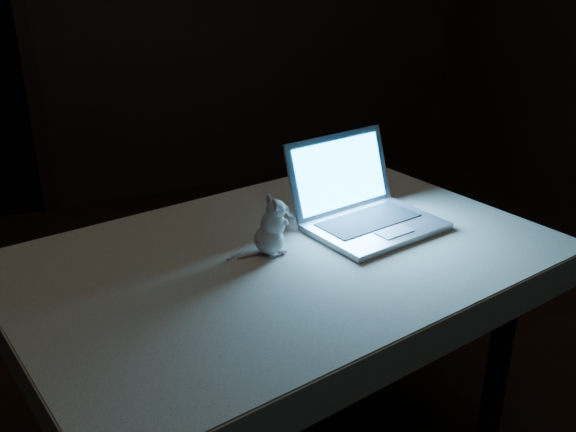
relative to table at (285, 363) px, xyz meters
name	(u,v)px	position (x,y,z in m)	size (l,w,h in m)	color
table	(285,363)	(0.00, 0.00, 0.00)	(1.35, 0.87, 0.72)	black
tablecloth	(293,261)	(0.04, 0.03, 0.32)	(1.46, 0.97, 0.10)	beige
laptop	(378,189)	(0.31, 0.02, 0.50)	(0.38, 0.33, 0.26)	#A6A5AA
plush_mouse	(269,226)	(-0.04, 0.01, 0.45)	(0.12, 0.12, 0.16)	silver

